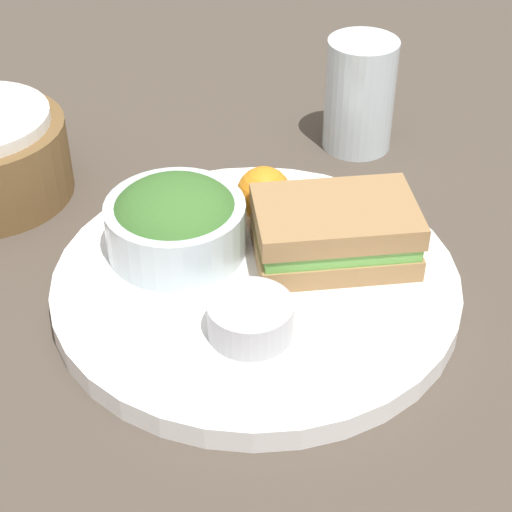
{
  "coord_description": "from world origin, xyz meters",
  "views": [
    {
      "loc": [
        -0.2,
        -0.51,
        0.46
      ],
      "look_at": [
        0.0,
        0.0,
        0.04
      ],
      "focal_mm": 60.0,
      "sensor_mm": 36.0,
      "label": 1
    }
  ],
  "objects": [
    {
      "name": "drink_glass",
      "position": [
        0.19,
        0.19,
        0.06
      ],
      "size": [
        0.07,
        0.07,
        0.12
      ],
      "primitive_type": "cylinder",
      "color": "silver",
      "rests_on": "ground_plane"
    },
    {
      "name": "orange_wedge",
      "position": [
        0.04,
        0.08,
        0.04
      ],
      "size": [
        0.05,
        0.05,
        0.05
      ],
      "primitive_type": "sphere",
      "color": "orange",
      "rests_on": "plate"
    },
    {
      "name": "sandwich",
      "position": [
        0.07,
        0.0,
        0.05
      ],
      "size": [
        0.15,
        0.12,
        0.05
      ],
      "color": "#A37A4C",
      "rests_on": "plate"
    },
    {
      "name": "dressing_cup",
      "position": [
        -0.03,
        -0.06,
        0.03
      ],
      "size": [
        0.07,
        0.07,
        0.03
      ],
      "primitive_type": "cylinder",
      "color": "#B7B7BC",
      "rests_on": "plate"
    },
    {
      "name": "plate",
      "position": [
        0.0,
        0.0,
        0.01
      ],
      "size": [
        0.34,
        0.34,
        0.02
      ],
      "primitive_type": "cylinder",
      "color": "white",
      "rests_on": "ground_plane"
    },
    {
      "name": "ground_plane",
      "position": [
        0.0,
        0.0,
        0.0
      ],
      "size": [
        4.0,
        4.0,
        0.0
      ],
      "primitive_type": "plane",
      "color": "#4C4238"
    },
    {
      "name": "salad_bowl",
      "position": [
        -0.05,
        0.06,
        0.05
      ],
      "size": [
        0.12,
        0.12,
        0.06
      ],
      "color": "silver",
      "rests_on": "plate"
    }
  ]
}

